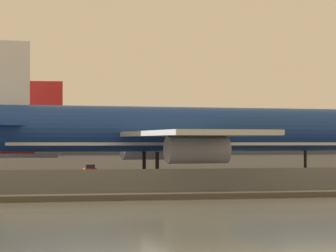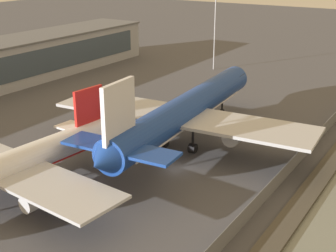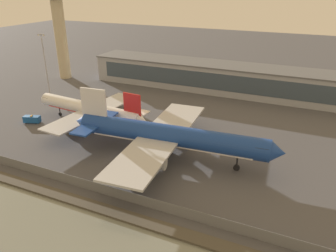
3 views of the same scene
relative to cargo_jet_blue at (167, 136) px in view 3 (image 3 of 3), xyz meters
The scene contains 10 objects.
ground_plane 12.32m from the cargo_jet_blue, 157.36° to the right, with size 500.00×500.00×0.00m, color #4C4C51.
shoreline_seawall 27.12m from the cargo_jet_blue, 111.64° to the right, with size 320.00×3.00×0.50m.
perimeter_fence 22.88m from the cargo_jet_blue, 115.90° to the right, with size 280.00×0.10×2.47m.
cargo_jet_blue is the anchor object (origin of this frame).
passenger_jet_white_red 32.97m from the cargo_jet_blue, 161.95° to the left, with size 43.47×37.38×12.85m.
baggage_tug 22.61m from the cargo_jet_blue, 109.18° to the left, with size 1.68×3.24×1.80m.
ops_van 49.55m from the cargo_jet_blue, behind, with size 5.60×3.69×2.48m.
control_tower 93.07m from the cargo_jet_blue, 146.45° to the left, with size 10.49×10.49×42.88m.
terminal_building 60.92m from the cargo_jet_blue, 89.72° to the left, with size 119.18×16.13×11.26m.
apron_light_mast_apron_west 67.06m from the cargo_jet_blue, 158.24° to the left, with size 3.20×0.40×24.50m.
Camera 3 is at (40.64, -63.42, 41.98)m, focal length 35.00 mm.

